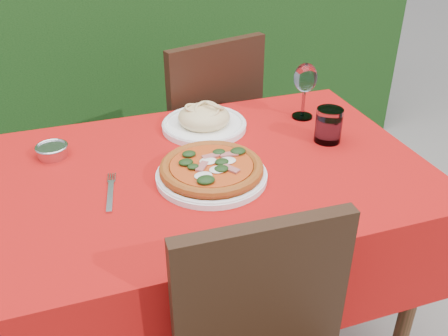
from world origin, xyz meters
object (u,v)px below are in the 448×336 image
object	(u,v)px
wine_glass	(305,80)
pizza_plate	(212,170)
chair_far	(204,129)
steel_ramekin	(52,152)
fork	(110,196)
pasta_plate	(204,121)
water_glass	(328,127)

from	to	relation	value
wine_glass	pizza_plate	bearing A→B (deg)	-146.17
chair_far	pizza_plate	bearing A→B (deg)	60.06
steel_ramekin	fork	bearing A→B (deg)	-64.06
chair_far	steel_ramekin	world-z (taller)	chair_far
chair_far	pizza_plate	size ratio (longest dim) A/B	2.64
pizza_plate	steel_ramekin	bearing A→B (deg)	146.57
chair_far	pasta_plate	distance (m)	0.46
pasta_plate	steel_ramekin	distance (m)	0.50
water_glass	fork	xyz separation A→B (m)	(-0.71, -0.10, -0.05)
water_glass	pasta_plate	bearing A→B (deg)	148.59
pasta_plate	steel_ramekin	world-z (taller)	pasta_plate
pizza_plate	fork	xyz separation A→B (m)	(-0.29, -0.00, -0.02)
pasta_plate	water_glass	xyz separation A→B (m)	(0.35, -0.22, 0.02)
chair_far	wine_glass	size ratio (longest dim) A/B	4.77
pasta_plate	steel_ramekin	size ratio (longest dim) A/B	3.16
chair_far	water_glass	bearing A→B (deg)	96.82
chair_far	pizza_plate	distance (m)	0.76
chair_far	water_glass	world-z (taller)	chair_far
pasta_plate	wine_glass	xyz separation A→B (m)	(0.36, -0.03, 0.11)
fork	pasta_plate	bearing A→B (deg)	51.21
pasta_plate	steel_ramekin	xyz separation A→B (m)	(-0.50, -0.04, -0.01)
chair_far	water_glass	xyz separation A→B (m)	(0.24, -0.60, 0.25)
pizza_plate	chair_far	bearing A→B (deg)	75.31
pasta_plate	fork	bearing A→B (deg)	-138.82
water_glass	steel_ramekin	distance (m)	0.87
fork	water_glass	bearing A→B (deg)	18.05
pizza_plate	steel_ramekin	size ratio (longest dim) A/B	3.97
steel_ramekin	pizza_plate	bearing A→B (deg)	-33.43
steel_ramekin	pasta_plate	bearing A→B (deg)	4.10
water_glass	wine_glass	distance (m)	0.21
chair_far	steel_ramekin	distance (m)	0.77
water_glass	wine_glass	bearing A→B (deg)	88.76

